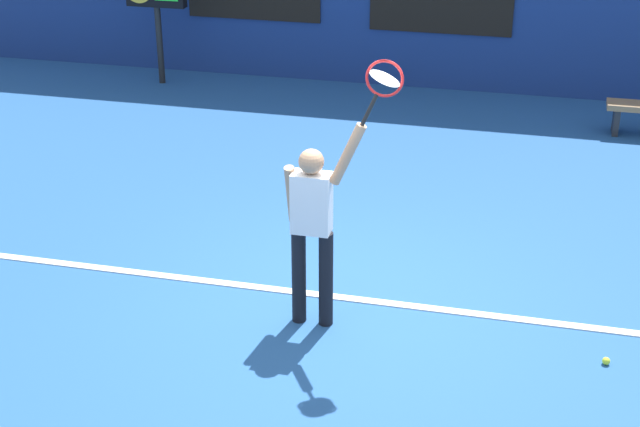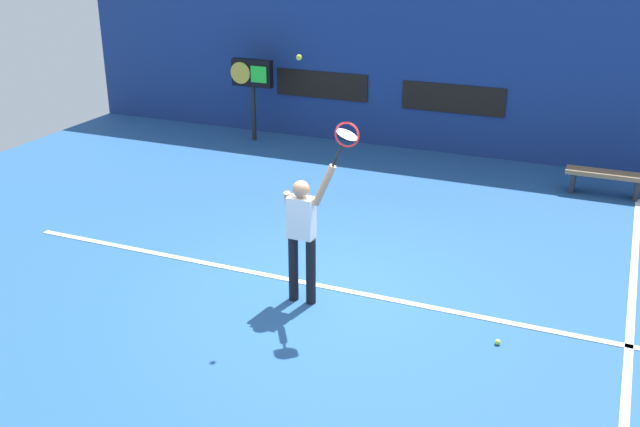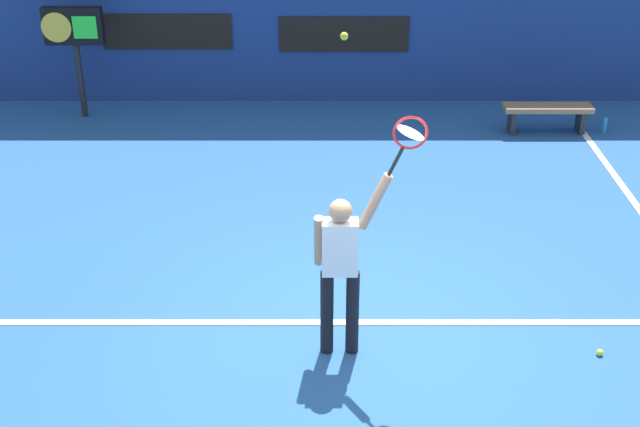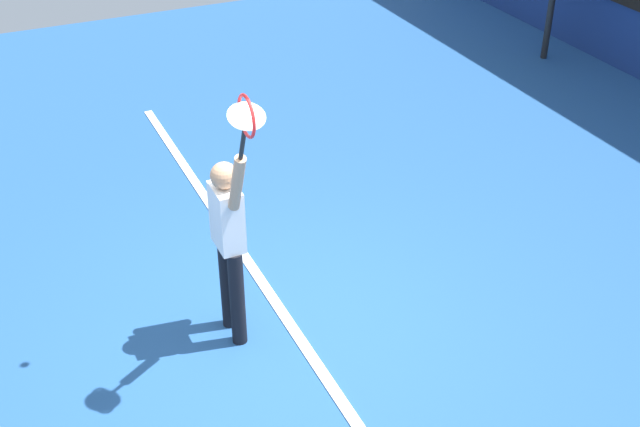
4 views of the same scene
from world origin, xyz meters
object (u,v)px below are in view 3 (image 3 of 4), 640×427
at_px(tennis_ball, 344,36).
at_px(court_bench, 548,112).
at_px(tennis_player, 341,264).
at_px(water_bottle, 605,125).
at_px(tennis_racket, 409,136).
at_px(spare_ball, 600,353).
at_px(scoreboard_clock, 74,32).

height_order(tennis_ball, court_bench, tennis_ball).
height_order(tennis_player, court_bench, tennis_player).
bearing_deg(tennis_ball, court_bench, 59.74).
relative_size(tennis_ball, water_bottle, 0.28).
xyz_separation_m(tennis_ball, court_bench, (3.43, 5.87, -2.89)).
xyz_separation_m(tennis_racket, tennis_ball, (-0.58, -0.04, 0.91)).
height_order(tennis_ball, spare_ball, tennis_ball).
height_order(tennis_racket, water_bottle, tennis_racket).
bearing_deg(tennis_player, scoreboard_clock, 122.46).
distance_m(tennis_racket, spare_ball, 3.04).
bearing_deg(scoreboard_clock, spare_ball, -44.45).
relative_size(tennis_racket, court_bench, 0.44).
distance_m(tennis_racket, court_bench, 6.78).
bearing_deg(water_bottle, spare_ball, -106.83).
distance_m(tennis_racket, tennis_ball, 1.08).
relative_size(tennis_player, tennis_ball, 28.83).
bearing_deg(court_bench, scoreboard_clock, 174.65).
height_order(tennis_player, water_bottle, tennis_player).
xyz_separation_m(tennis_racket, water_bottle, (3.79, 5.83, -2.20)).
bearing_deg(scoreboard_clock, tennis_ball, -57.70).
height_order(scoreboard_clock, spare_ball, scoreboard_clock).
height_order(tennis_ball, scoreboard_clock, tennis_ball).
bearing_deg(water_bottle, tennis_racket, -123.05).
bearing_deg(court_bench, spare_ball, -98.09).
bearing_deg(tennis_racket, tennis_player, 179.58).
relative_size(tennis_ball, court_bench, 0.05).
bearing_deg(spare_ball, tennis_player, 178.15).
xyz_separation_m(scoreboard_clock, water_bottle, (8.53, -0.71, -1.32)).
relative_size(tennis_player, water_bottle, 8.17).
relative_size(tennis_racket, scoreboard_clock, 0.34).
height_order(tennis_player, tennis_ball, tennis_ball).
xyz_separation_m(tennis_player, court_bench, (3.43, 5.82, -0.67)).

